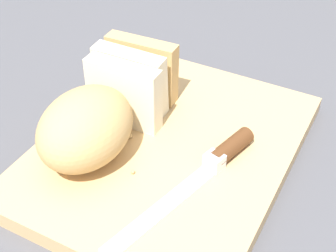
% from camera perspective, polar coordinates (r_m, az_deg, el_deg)
% --- Properties ---
extents(ground_plane, '(3.00, 3.00, 0.00)m').
position_cam_1_polar(ground_plane, '(0.67, -0.00, -3.63)').
color(ground_plane, '#4C4C51').
extents(cutting_board, '(0.40, 0.32, 0.02)m').
position_cam_1_polar(cutting_board, '(0.66, -0.00, -2.84)').
color(cutting_board, tan).
rests_on(cutting_board, ground_plane).
extents(bread_loaf, '(0.24, 0.12, 0.09)m').
position_cam_1_polar(bread_loaf, '(0.64, -7.61, 1.81)').
color(bread_loaf, tan).
rests_on(bread_loaf, cutting_board).
extents(bread_knife, '(0.25, 0.09, 0.02)m').
position_cam_1_polar(bread_knife, '(0.62, 5.65, -4.01)').
color(bread_knife, silver).
rests_on(bread_knife, cutting_board).
extents(crumb_near_knife, '(0.01, 0.01, 0.01)m').
position_cam_1_polar(crumb_near_knife, '(0.66, -4.50, -1.16)').
color(crumb_near_knife, tan).
rests_on(crumb_near_knife, cutting_board).
extents(crumb_near_loaf, '(0.01, 0.01, 0.01)m').
position_cam_1_polar(crumb_near_loaf, '(0.64, 6.63, -3.33)').
color(crumb_near_loaf, tan).
rests_on(crumb_near_loaf, cutting_board).
extents(crumb_stray_left, '(0.01, 0.01, 0.01)m').
position_cam_1_polar(crumb_stray_left, '(0.61, -4.12, -5.38)').
color(crumb_stray_left, tan).
rests_on(crumb_stray_left, cutting_board).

